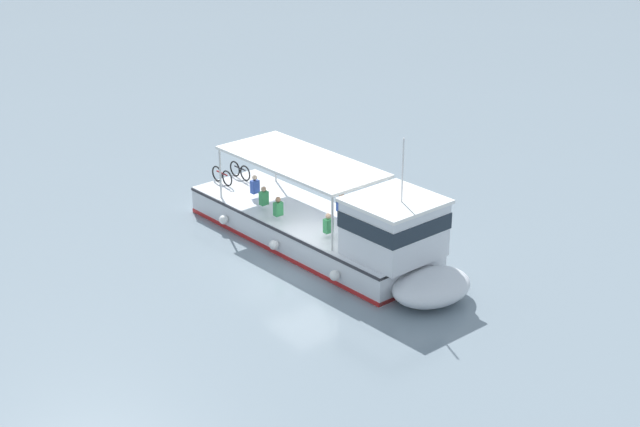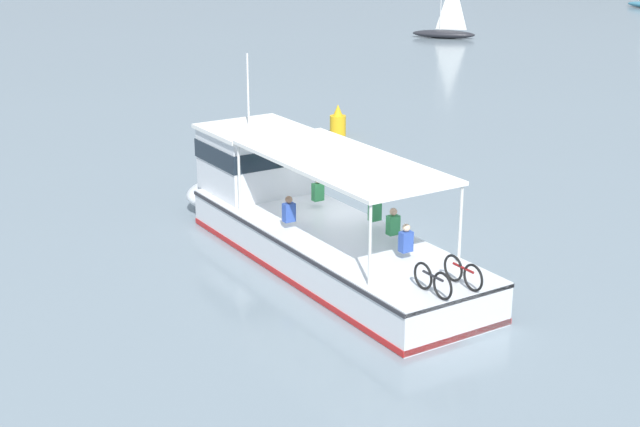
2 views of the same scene
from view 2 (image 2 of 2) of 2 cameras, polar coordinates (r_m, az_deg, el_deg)
The scene contains 4 objects.
ground_plane at distance 27.06m, azimuth 1.37°, elevation -1.90°, with size 400.00×400.00×0.00m, color gray.
ferry_main at distance 26.25m, azimuth -1.18°, elevation -0.20°, with size 13.00×4.37×5.32m.
sailboat_near_port at distance 71.55m, azimuth 7.79°, elevation 11.25°, with size 4.32×4.45×5.40m.
channel_buoy at distance 39.83m, azimuth 1.13°, elevation 5.67°, with size 0.70×0.70×1.40m.
Camera 2 is at (22.28, -12.10, 9.47)m, focal length 51.17 mm.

